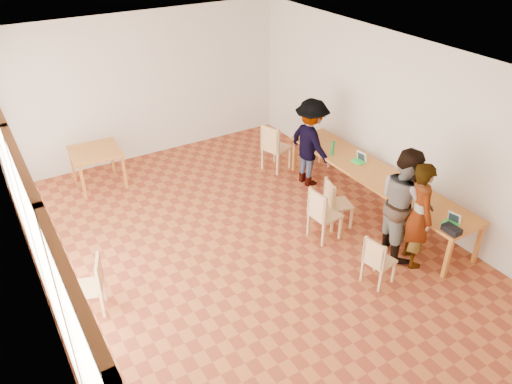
# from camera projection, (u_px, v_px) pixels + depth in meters

# --- Properties ---
(ground) EXTENTS (8.00, 8.00, 0.00)m
(ground) POSITION_uv_depth(u_px,v_px,m) (245.00, 247.00, 8.06)
(ground) COLOR #A65228
(ground) RESTS_ON ground
(wall_back) EXTENTS (6.00, 0.10, 3.00)m
(wall_back) POSITION_uv_depth(u_px,v_px,m) (146.00, 87.00, 10.21)
(wall_back) COLOR beige
(wall_back) RESTS_ON ground
(wall_front) EXTENTS (6.00, 0.10, 3.00)m
(wall_front) POSITION_uv_depth(u_px,v_px,m) (473.00, 350.00, 4.36)
(wall_front) COLOR beige
(wall_front) RESTS_ON ground
(wall_right) EXTENTS (0.10, 8.00, 3.00)m
(wall_right) POSITION_uv_depth(u_px,v_px,m) (394.00, 123.00, 8.61)
(wall_right) COLOR beige
(wall_right) RESTS_ON ground
(window_wall) EXTENTS (0.10, 8.00, 3.00)m
(window_wall) POSITION_uv_depth(u_px,v_px,m) (30.00, 226.00, 5.97)
(window_wall) COLOR white
(window_wall) RESTS_ON ground
(ceiling) EXTENTS (6.00, 8.00, 0.04)m
(ceiling) POSITION_uv_depth(u_px,v_px,m) (243.00, 62.00, 6.50)
(ceiling) COLOR white
(ceiling) RESTS_ON wall_back
(communal_table) EXTENTS (0.80, 4.00, 0.75)m
(communal_table) POSITION_uv_depth(u_px,v_px,m) (375.00, 176.00, 8.65)
(communal_table) COLOR orange
(communal_table) RESTS_ON ground
(side_table) EXTENTS (0.90, 0.90, 0.75)m
(side_table) POSITION_uv_depth(u_px,v_px,m) (95.00, 154.00, 9.43)
(side_table) COLOR orange
(side_table) RESTS_ON ground
(chair_near) EXTENTS (0.43, 0.43, 0.43)m
(chair_near) POSITION_uv_depth(u_px,v_px,m) (377.00, 257.00, 7.06)
(chair_near) COLOR #DFAB6F
(chair_near) RESTS_ON ground
(chair_mid) EXTENTS (0.45, 0.45, 0.49)m
(chair_mid) POSITION_uv_depth(u_px,v_px,m) (321.00, 210.00, 7.97)
(chair_mid) COLOR #DFAB6F
(chair_mid) RESTS_ON ground
(chair_far) EXTENTS (0.50, 0.50, 0.46)m
(chair_far) POSITION_uv_depth(u_px,v_px,m) (334.00, 199.00, 8.32)
(chair_far) COLOR #DFAB6F
(chair_far) RESTS_ON ground
(chair_empty) EXTENTS (0.58, 0.58, 0.53)m
(chair_empty) POSITION_uv_depth(u_px,v_px,m) (273.00, 143.00, 9.97)
(chair_empty) COLOR #DFAB6F
(chair_empty) RESTS_ON ground
(chair_spare) EXTENTS (0.50, 0.50, 0.45)m
(chair_spare) POSITION_uv_depth(u_px,v_px,m) (94.00, 280.00, 6.60)
(chair_spare) COLOR #DFAB6F
(chair_spare) RESTS_ON ground
(person_near) EXTENTS (0.63, 0.73, 1.71)m
(person_near) POSITION_uv_depth(u_px,v_px,m) (419.00, 215.00, 7.34)
(person_near) COLOR gray
(person_near) RESTS_ON ground
(person_mid) EXTENTS (0.94, 1.05, 1.80)m
(person_mid) POSITION_uv_depth(u_px,v_px,m) (404.00, 202.00, 7.54)
(person_mid) COLOR gray
(person_mid) RESTS_ON ground
(person_far) EXTENTS (0.65, 1.12, 1.72)m
(person_far) POSITION_uv_depth(u_px,v_px,m) (311.00, 143.00, 9.42)
(person_far) COLOR gray
(person_far) RESTS_ON ground
(laptop_near) EXTENTS (0.22, 0.24, 0.18)m
(laptop_near) POSITION_uv_depth(u_px,v_px,m) (452.00, 221.00, 7.29)
(laptop_near) COLOR #2EDB49
(laptop_near) RESTS_ON communal_table
(laptop_mid) EXTENTS (0.28, 0.30, 0.21)m
(laptop_mid) POSITION_uv_depth(u_px,v_px,m) (408.00, 181.00, 8.27)
(laptop_mid) COLOR #2EDB49
(laptop_mid) RESTS_ON communal_table
(laptop_far) EXTENTS (0.22, 0.24, 0.19)m
(laptop_far) POSITION_uv_depth(u_px,v_px,m) (360.00, 159.00, 8.97)
(laptop_far) COLOR #2EDB49
(laptop_far) RESTS_ON communal_table
(yellow_mug) EXTENTS (0.15, 0.15, 0.10)m
(yellow_mug) POSITION_uv_depth(u_px,v_px,m) (414.00, 192.00, 7.98)
(yellow_mug) COLOR yellow
(yellow_mug) RESTS_ON communal_table
(green_bottle) EXTENTS (0.07, 0.07, 0.28)m
(green_bottle) POSITION_uv_depth(u_px,v_px,m) (333.00, 148.00, 9.15)
(green_bottle) COLOR #197630
(green_bottle) RESTS_ON communal_table
(clear_glass) EXTENTS (0.07, 0.07, 0.09)m
(clear_glass) POSITION_uv_depth(u_px,v_px,m) (307.00, 139.00, 9.72)
(clear_glass) COLOR silver
(clear_glass) RESTS_ON communal_table
(condiment_cup) EXTENTS (0.08, 0.08, 0.06)m
(condiment_cup) POSITION_uv_depth(u_px,v_px,m) (407.00, 205.00, 7.69)
(condiment_cup) COLOR white
(condiment_cup) RESTS_ON communal_table
(pink_phone) EXTENTS (0.05, 0.10, 0.01)m
(pink_phone) POSITION_uv_depth(u_px,v_px,m) (408.00, 179.00, 8.45)
(pink_phone) COLOR #D53657
(pink_phone) RESTS_ON communal_table
(black_pouch) EXTENTS (0.16, 0.26, 0.09)m
(black_pouch) POSITION_uv_depth(u_px,v_px,m) (452.00, 230.00, 7.11)
(black_pouch) COLOR black
(black_pouch) RESTS_ON communal_table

